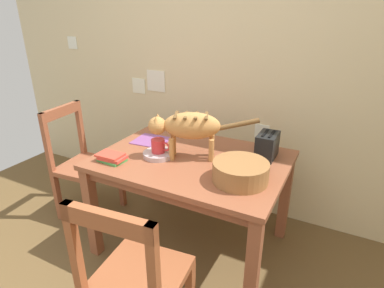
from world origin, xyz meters
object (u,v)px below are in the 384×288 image
at_px(saucer_bowl, 158,154).
at_px(magazine, 151,140).
at_px(wicker_basket, 241,171).
at_px(wooden_chair_near, 136,280).
at_px(coffee_mug, 159,146).
at_px(book_stack, 112,158).
at_px(cat, 188,127).
at_px(wooden_chair_far, 83,164).
at_px(dining_table, 192,169).
at_px(toaster, 267,146).

height_order(saucer_bowl, magazine, saucer_bowl).
xyz_separation_m(wicker_basket, wooden_chair_near, (-0.27, -0.68, -0.32)).
bearing_deg(saucer_bowl, coffee_mug, 0.00).
relative_size(book_stack, wicker_basket, 0.58).
height_order(cat, saucer_bowl, cat).
bearing_deg(book_stack, wicker_basket, 9.27).
distance_m(book_stack, wicker_basket, 0.85).
bearing_deg(magazine, wooden_chair_far, -169.59).
xyz_separation_m(cat, wicker_basket, (0.42, -0.14, -0.16)).
xyz_separation_m(cat, coffee_mug, (-0.18, -0.08, -0.14)).
bearing_deg(magazine, dining_table, -20.66).
bearing_deg(dining_table, wooden_chair_far, -178.16).
bearing_deg(wicker_basket, wooden_chair_near, -111.32).
relative_size(book_stack, toaster, 0.94).
height_order(saucer_bowl, wooden_chair_near, wooden_chair_near).
bearing_deg(saucer_bowl, wicker_basket, -6.12).
bearing_deg(dining_table, book_stack, -147.07).
bearing_deg(saucer_bowl, cat, 22.78).
xyz_separation_m(dining_table, book_stack, (-0.45, -0.29, 0.11)).
height_order(coffee_mug, wicker_basket, coffee_mug).
bearing_deg(coffee_mug, dining_table, 22.63).
bearing_deg(wooden_chair_near, saucer_bowl, 108.76).
distance_m(saucer_bowl, magazine, 0.29).
relative_size(cat, wooden_chair_near, 0.72).
bearing_deg(wicker_basket, magazine, 161.24).
bearing_deg(cat, coffee_mug, 90.38).
relative_size(dining_table, book_stack, 6.67).
relative_size(toaster, wooden_chair_near, 0.21).
relative_size(dining_table, coffee_mug, 9.22).
bearing_deg(wooden_chair_far, wooden_chair_near, 49.80).
relative_size(coffee_mug, toaster, 0.68).
height_order(book_stack, toaster, toaster).
relative_size(saucer_bowl, toaster, 1.05).
relative_size(dining_table, wooden_chair_far, 1.34).
bearing_deg(toaster, wooden_chair_far, -169.57).
bearing_deg(book_stack, cat, 33.65).
relative_size(saucer_bowl, wooden_chair_near, 0.22).
bearing_deg(wicker_basket, toaster, 82.54).
xyz_separation_m(dining_table, wooden_chair_far, (-1.01, -0.03, -0.18)).
bearing_deg(wooden_chair_far, cat, 86.44).
distance_m(book_stack, wooden_chair_near, 0.84).
distance_m(cat, book_stack, 0.54).
relative_size(magazine, wooden_chair_far, 0.27).
bearing_deg(cat, saucer_bowl, 90.00).
bearing_deg(coffee_mug, book_stack, -139.63).
distance_m(saucer_bowl, coffee_mug, 0.06).
bearing_deg(wooden_chair_near, wooden_chair_far, 139.09).
relative_size(saucer_bowl, wooden_chair_far, 0.22).
bearing_deg(wicker_basket, dining_table, 158.90).
relative_size(toaster, wooden_chair_far, 0.21).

